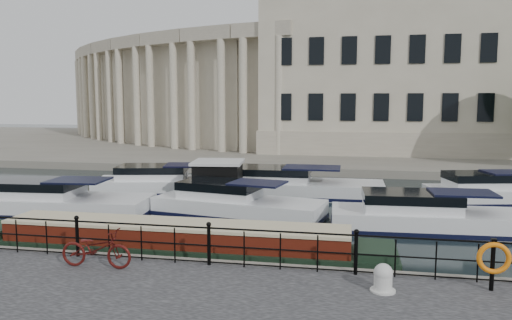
% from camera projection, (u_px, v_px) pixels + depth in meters
% --- Properties ---
extents(ground_plane, '(160.00, 160.00, 0.00)m').
position_uv_depth(ground_plane, '(229.00, 259.00, 16.14)').
color(ground_plane, black).
rests_on(ground_plane, ground).
extents(far_bank, '(120.00, 42.00, 0.55)m').
position_uv_depth(far_bank, '(317.00, 145.00, 54.10)').
color(far_bank, '#6B665B').
rests_on(far_bank, ground_plane).
extents(railing, '(24.14, 0.14, 1.22)m').
position_uv_depth(railing, '(209.00, 242.00, 13.80)').
color(railing, black).
rests_on(railing, near_quay).
extents(civic_building, '(53.55, 31.84, 16.85)m').
position_uv_depth(civic_building, '(305.00, 80.00, 49.30)').
color(civic_building, '#ADA38C').
rests_on(civic_building, far_bank).
extents(bicycle, '(2.03, 0.74, 1.06)m').
position_uv_depth(bicycle, '(96.00, 248.00, 13.60)').
color(bicycle, '#480F0D').
rests_on(bicycle, near_quay).
extents(mooring_bollard, '(0.61, 0.61, 0.68)m').
position_uv_depth(mooring_bollard, '(383.00, 278.00, 11.91)').
color(mooring_bollard, beige).
rests_on(mooring_bollard, near_quay).
extents(life_ring_post, '(0.78, 0.20, 1.28)m').
position_uv_depth(life_ring_post, '(494.00, 259.00, 11.85)').
color(life_ring_post, black).
rests_on(life_ring_post, near_quay).
extents(narrowboat, '(14.06, 1.93, 1.52)m').
position_uv_depth(narrowboat, '(174.00, 248.00, 16.11)').
color(narrowboat, black).
rests_on(narrowboat, ground_plane).
extents(harbour_hut, '(3.60, 3.11, 2.20)m').
position_uv_depth(harbour_hut, '(218.00, 184.00, 24.84)').
color(harbour_hut, '#6B665B').
rests_on(harbour_hut, ground_plane).
extents(cabin_cruisers, '(27.14, 9.85, 1.99)m').
position_uv_depth(cabin_cruisers, '(258.00, 199.00, 24.11)').
color(cabin_cruisers, silver).
rests_on(cabin_cruisers, ground_plane).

